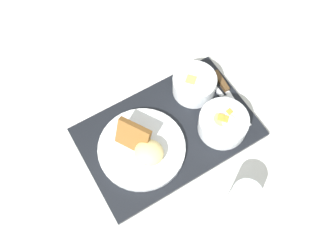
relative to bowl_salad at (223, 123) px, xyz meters
The scene contains 8 objects.
ground_plane 0.14m from the bowl_salad, 25.54° to the right, with size 4.00×4.00×0.00m, color silver.
serving_tray 0.14m from the bowl_salad, 25.54° to the right, with size 0.44×0.29×0.01m.
bowl_salad is the anchor object (origin of this frame).
bowl_soup 0.13m from the bowl_salad, 87.76° to the right, with size 0.11×0.11×0.06m.
plate_main 0.21m from the bowl_salad, 12.02° to the right, with size 0.21×0.21×0.08m.
knife 0.12m from the bowl_salad, 127.07° to the right, with size 0.02×0.18×0.01m.
spoon 0.09m from the bowl_salad, 124.04° to the right, with size 0.04×0.16×0.01m.
glass_water 0.19m from the bowl_salad, 70.63° to the left, with size 0.07×0.07×0.09m.
Camera 1 is at (0.18, 0.33, 0.83)m, focal length 38.00 mm.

